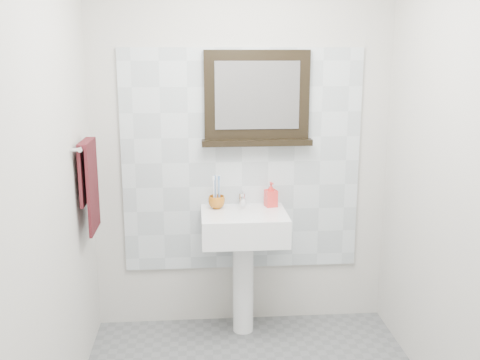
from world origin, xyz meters
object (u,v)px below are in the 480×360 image
object	(u,v)px
toothbrush_cup	(217,202)
soap_dispenser	(271,194)
pedestal_sink	(244,239)
framed_mirror	(257,100)
hand_towel	(89,179)

from	to	relation	value
toothbrush_cup	soap_dispenser	bearing A→B (deg)	3.14
pedestal_sink	soap_dispenser	size ratio (longest dim) A/B	5.76
framed_mirror	hand_towel	distance (m)	1.18
framed_mirror	hand_towel	world-z (taller)	framed_mirror
pedestal_sink	soap_dispenser	xyz separation A→B (m)	(0.19, 0.12, 0.27)
pedestal_sink	soap_dispenser	bearing A→B (deg)	32.43
pedestal_sink	hand_towel	world-z (taller)	hand_towel
pedestal_sink	toothbrush_cup	world-z (taller)	pedestal_sink
pedestal_sink	hand_towel	distance (m)	1.06
soap_dispenser	framed_mirror	bearing A→B (deg)	132.38
hand_towel	pedestal_sink	bearing A→B (deg)	10.57
soap_dispenser	framed_mirror	distance (m)	0.63
hand_towel	framed_mirror	bearing A→B (deg)	19.22
soap_dispenser	hand_towel	bearing A→B (deg)	-177.93
soap_dispenser	framed_mirror	xyz separation A→B (m)	(-0.09, 0.06, 0.62)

